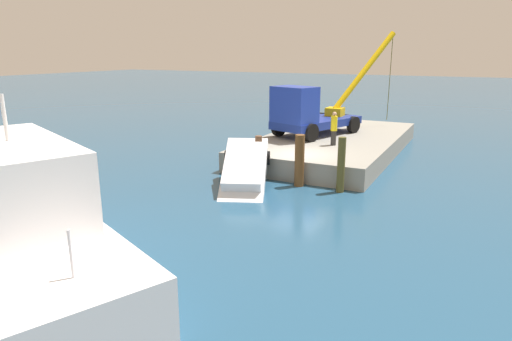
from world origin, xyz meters
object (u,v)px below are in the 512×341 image
Objects in this scene: crane_truck at (310,112)px; moored_yacht at (4,216)px; dock_worker at (334,128)px; salvaged_car at (244,175)px.

crane_truck is 16.95m from moored_yacht.
dock_worker is at bearing 156.94° from moored_yacht.
dock_worker is 6.70m from salvaged_car.
crane_truck is at bearing -133.90° from dock_worker.
crane_truck reaches higher than moored_yacht.
crane_truck reaches higher than salvaged_car.
crane_truck is at bearing -179.53° from salvaged_car.
moored_yacht reaches higher than salvaged_car.
salvaged_car is (6.28, -1.98, -1.25)m from dock_worker.
dock_worker is at bearing 46.10° from crane_truck.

